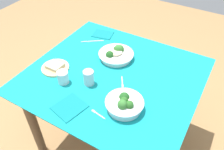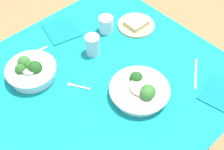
% 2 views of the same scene
% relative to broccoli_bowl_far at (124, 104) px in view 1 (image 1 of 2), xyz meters
% --- Properties ---
extents(ground_plane, '(6.00, 6.00, 0.00)m').
position_rel_broccoli_bowl_far_xyz_m(ground_plane, '(0.21, -0.23, -0.80)').
color(ground_plane, '#9E7547').
extents(dining_table, '(1.18, 1.09, 0.76)m').
position_rel_broccoli_bowl_far_xyz_m(dining_table, '(0.21, -0.23, -0.16)').
color(dining_table, teal).
rests_on(dining_table, ground_plane).
extents(broccoli_bowl_far, '(0.23, 0.23, 0.10)m').
position_rel_broccoli_bowl_far_xyz_m(broccoli_bowl_far, '(0.00, 0.00, 0.00)').
color(broccoli_bowl_far, white).
rests_on(broccoli_bowl_far, dining_table).
extents(broccoli_bowl_near, '(0.27, 0.27, 0.09)m').
position_rel_broccoli_bowl_far_xyz_m(broccoli_bowl_near, '(0.29, -0.42, -0.01)').
color(broccoli_bowl_near, white).
rests_on(broccoli_bowl_near, dining_table).
extents(bread_side_plate, '(0.20, 0.20, 0.04)m').
position_rel_broccoli_bowl_far_xyz_m(bread_side_plate, '(0.61, -0.08, -0.03)').
color(bread_side_plate, '#D6B27A').
rests_on(bread_side_plate, dining_table).
extents(water_glass_center, '(0.07, 0.07, 0.10)m').
position_rel_broccoli_bowl_far_xyz_m(water_glass_center, '(0.31, -0.07, 0.01)').
color(water_glass_center, silver).
rests_on(water_glass_center, dining_table).
extents(water_glass_side, '(0.08, 0.08, 0.09)m').
position_rel_broccoli_bowl_far_xyz_m(water_glass_side, '(0.47, 0.00, 0.00)').
color(water_glass_side, silver).
rests_on(water_glass_side, dining_table).
extents(fork_by_far_bowl, '(0.07, 0.10, 0.00)m').
position_rel_broccoli_bowl_far_xyz_m(fork_by_far_bowl, '(0.12, -0.19, -0.04)').
color(fork_by_far_bowl, '#B7B7BC').
rests_on(fork_by_far_bowl, dining_table).
extents(fork_by_near_bowl, '(0.10, 0.03, 0.00)m').
position_rel_broccoli_bowl_far_xyz_m(fork_by_near_bowl, '(0.11, 0.12, -0.04)').
color(fork_by_near_bowl, '#B7B7BC').
rests_on(fork_by_near_bowl, dining_table).
extents(table_knife_left, '(0.16, 0.12, 0.00)m').
position_rel_broccoli_bowl_far_xyz_m(table_knife_left, '(0.57, -0.51, -0.04)').
color(table_knife_left, '#B7B7BC').
rests_on(table_knife_left, dining_table).
extents(napkin_folded_upper, '(0.19, 0.16, 0.01)m').
position_rel_broccoli_bowl_far_xyz_m(napkin_folded_upper, '(0.56, -0.64, -0.04)').
color(napkin_folded_upper, '#0F777D').
rests_on(napkin_folded_upper, dining_table).
extents(napkin_folded_lower, '(0.20, 0.21, 0.01)m').
position_rel_broccoli_bowl_far_xyz_m(napkin_folded_lower, '(0.29, 0.16, -0.04)').
color(napkin_folded_lower, '#0F777D').
rests_on(napkin_folded_lower, dining_table).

